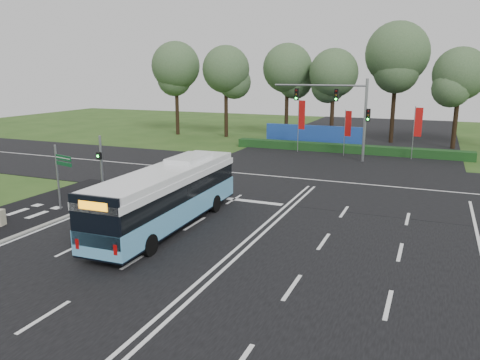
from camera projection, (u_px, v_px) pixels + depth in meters
name	position (u px, v px, depth m)	size (l,w,h in m)	color
ground	(256.00, 233.00, 22.43)	(120.00, 120.00, 0.00)	#2A4B19
road_main	(256.00, 233.00, 22.43)	(20.00, 120.00, 0.04)	black
road_cross	(316.00, 180.00, 33.20)	(120.00, 14.00, 0.05)	black
bike_path	(12.00, 219.00, 24.43)	(5.00, 18.00, 0.06)	black
kerb_strip	(47.00, 224.00, 23.52)	(0.25, 18.00, 0.12)	gray
city_bus	(168.00, 196.00, 22.86)	(2.68, 11.29, 3.22)	#5AA5D2
pedestrian_signal	(101.00, 164.00, 28.34)	(0.35, 0.43, 3.81)	gray
street_sign	(60.00, 170.00, 25.39)	(1.40, 0.43, 3.69)	gray
banner_flag_left	(301.00, 118.00, 43.98)	(0.71, 0.28, 5.04)	gray
banner_flag_mid	(347.00, 126.00, 41.77)	(0.61, 0.22, 4.25)	gray
banner_flag_right	(417.00, 125.00, 40.25)	(0.68, 0.15, 4.66)	gray
traffic_light_gantry	(344.00, 106.00, 39.71)	(8.41, 0.28, 7.00)	gray
hedge	(348.00, 149.00, 44.35)	(22.00, 1.20, 0.80)	#143814
blue_hoarding	(313.00, 136.00, 47.94)	(10.00, 0.30, 2.20)	#1C419B
eucalyptus_row	(345.00, 64.00, 49.45)	(42.51, 9.02, 12.69)	black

